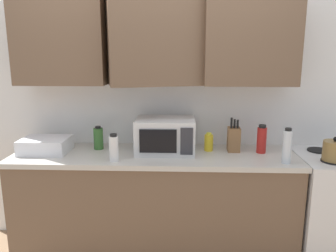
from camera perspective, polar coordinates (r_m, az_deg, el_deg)
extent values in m
cube|color=white|center=(2.97, -1.90, 4.58)|extent=(3.18, 0.06, 2.60)
cube|color=brown|center=(2.92, -17.81, 14.20)|extent=(0.73, 0.33, 0.75)
cube|color=brown|center=(2.72, -2.33, 14.94)|extent=(0.79, 0.51, 0.75)
cube|color=brown|center=(2.81, 13.95, 14.52)|extent=(0.73, 0.33, 0.75)
cube|color=brown|center=(2.91, -2.25, -13.59)|extent=(2.28, 0.60, 0.86)
cube|color=beige|center=(2.74, -2.33, -5.11)|extent=(2.31, 0.63, 0.04)
cylinder|color=black|center=(2.82, 26.50, -5.39)|extent=(0.18, 0.18, 0.01)
cylinder|color=black|center=(3.07, 24.40, -3.83)|extent=(0.18, 0.18, 0.01)
cylinder|color=olive|center=(2.80, 26.65, -3.83)|extent=(0.17, 0.17, 0.15)
sphere|color=black|center=(2.78, 26.84, -2.01)|extent=(0.04, 0.04, 0.04)
cube|color=silver|center=(2.74, -0.46, -1.61)|extent=(0.48, 0.36, 0.28)
cube|color=black|center=(2.57, -1.73, -2.61)|extent=(0.29, 0.01, 0.18)
cube|color=#2D2D33|center=(2.56, 3.21, -2.65)|extent=(0.10, 0.01, 0.21)
cube|color=silver|center=(2.93, -20.23, -3.10)|extent=(0.38, 0.30, 0.12)
cube|color=brown|center=(2.83, 11.19, -2.27)|extent=(0.10, 0.12, 0.20)
cylinder|color=black|center=(2.78, 10.84, 0.53)|extent=(0.02, 0.02, 0.09)
cylinder|color=black|center=(2.78, 11.34, 0.40)|extent=(0.02, 0.02, 0.07)
cylinder|color=black|center=(2.79, 11.85, 0.34)|extent=(0.02, 0.02, 0.07)
cylinder|color=white|center=(2.55, -9.27, -3.87)|extent=(0.07, 0.07, 0.19)
cylinder|color=black|center=(2.53, -9.36, -1.57)|extent=(0.05, 0.05, 0.02)
cylinder|color=#386B2D|center=(2.90, -11.84, -2.13)|extent=(0.08, 0.08, 0.18)
cylinder|color=black|center=(2.87, -11.93, -0.20)|extent=(0.05, 0.05, 0.02)
cylinder|color=red|center=(2.83, 15.75, -2.38)|extent=(0.08, 0.08, 0.21)
cylinder|color=black|center=(2.80, 15.89, -0.05)|extent=(0.06, 0.06, 0.02)
cylinder|color=silver|center=(2.61, 19.73, -3.42)|extent=(0.07, 0.07, 0.25)
cylinder|color=black|center=(2.58, 19.95, -0.54)|extent=(0.05, 0.05, 0.02)
cylinder|color=gold|center=(2.81, 6.99, -2.88)|extent=(0.07, 0.07, 0.14)
cylinder|color=yellow|center=(2.79, 7.03, -1.35)|extent=(0.04, 0.04, 0.02)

